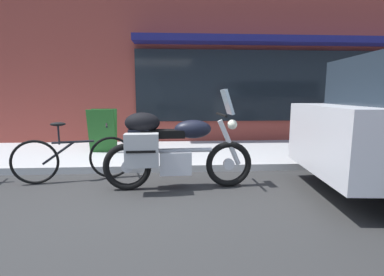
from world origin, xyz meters
The scene contains 4 objects.
ground_plane centered at (0.00, 0.00, 0.00)m, with size 80.00×80.00×0.00m, color #2E2E2E.
touring_motorcycle centered at (0.54, 0.33, 0.61)m, with size 2.13×0.72×1.41m.
parked_bicycle centered at (-0.96, 0.82, 0.37)m, with size 1.73×0.58×0.93m.
sandwich_board_sign centered at (-0.92, 2.50, 0.58)m, with size 0.55×0.41×0.91m.
Camera 1 is at (0.60, -3.57, 1.35)m, focal length 26.49 mm.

